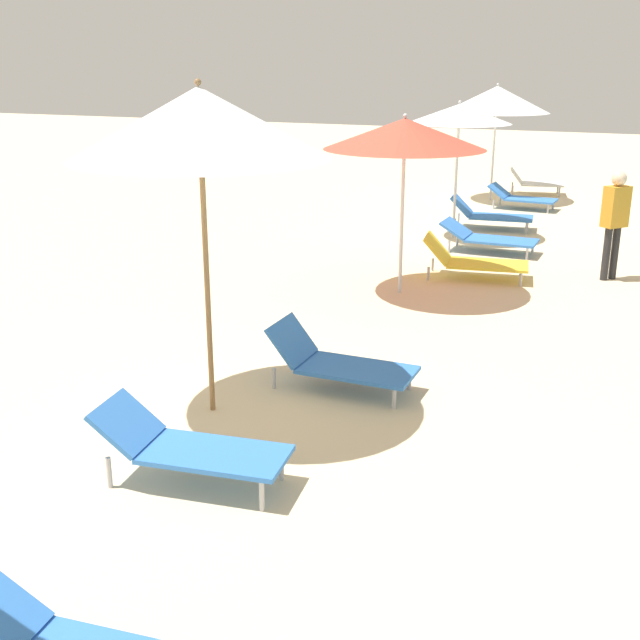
# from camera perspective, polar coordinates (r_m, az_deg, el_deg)

# --- Properties ---
(umbrella_fourth) EXTENTS (2.24, 2.24, 2.98)m
(umbrella_fourth) POSITION_cam_1_polar(r_m,az_deg,el_deg) (6.89, -8.67, 13.84)
(umbrella_fourth) COLOR olive
(umbrella_fourth) RESTS_ON ground
(lounger_fourth_shoreside) EXTENTS (1.44, 0.62, 0.64)m
(lounger_fourth_shoreside) POSITION_cam_1_polar(r_m,az_deg,el_deg) (7.83, 1.28, -3.01)
(lounger_fourth_shoreside) COLOR blue
(lounger_fourth_shoreside) RESTS_ON ground
(lounger_fourth_inland) EXTENTS (1.55, 0.77, 0.61)m
(lounger_fourth_inland) POSITION_cam_1_polar(r_m,az_deg,el_deg) (6.20, -9.45, -8.94)
(lounger_fourth_inland) COLOR blue
(lounger_fourth_inland) RESTS_ON ground
(umbrella_fifth) EXTENTS (2.18, 2.18, 2.46)m
(umbrella_fifth) POSITION_cam_1_polar(r_m,az_deg,el_deg) (10.83, 6.13, 13.19)
(umbrella_fifth) COLOR silver
(umbrella_fifth) RESTS_ON ground
(lounger_fifth_shoreside) EXTENTS (1.63, 0.93, 0.64)m
(lounger_fifth_shoreside) POSITION_cam_1_polar(r_m,az_deg,el_deg) (12.08, 10.93, 4.28)
(lounger_fifth_shoreside) COLOR yellow
(lounger_fifth_shoreside) RESTS_ON ground
(umbrella_sixth) EXTENTS (1.86, 1.86, 2.46)m
(umbrella_sixth) POSITION_cam_1_polar(r_m,az_deg,el_deg) (14.65, 10.02, 14.41)
(umbrella_sixth) COLOR silver
(umbrella_sixth) RESTS_ON ground
(lounger_sixth_shoreside) EXTENTS (1.64, 0.87, 0.64)m
(lounger_sixth_shoreside) POSITION_cam_1_polar(r_m,az_deg,el_deg) (15.78, 12.11, 7.50)
(lounger_sixth_shoreside) COLOR blue
(lounger_sixth_shoreside) RESTS_ON ground
(lounger_sixth_inland) EXTENTS (1.60, 0.65, 0.51)m
(lounger_sixth_inland) POSITION_cam_1_polar(r_m,az_deg,el_deg) (13.82, 12.01, 5.86)
(lounger_sixth_inland) COLOR blue
(lounger_sixth_inland) RESTS_ON ground
(umbrella_farthest) EXTENTS (2.39, 2.39, 2.64)m
(umbrella_farthest) POSITION_cam_1_polar(r_m,az_deg,el_deg) (19.04, 12.64, 15.26)
(umbrella_farthest) COLOR silver
(umbrella_farthest) RESTS_ON ground
(lounger_farthest_shoreside) EXTENTS (1.39, 0.94, 0.63)m
(lounger_farthest_shoreside) POSITION_cam_1_polar(r_m,az_deg,el_deg) (20.28, 15.20, 9.60)
(lounger_farthest_shoreside) COLOR white
(lounger_farthest_shoreside) RESTS_ON ground
(lounger_farthest_inland) EXTENTS (1.48, 0.72, 0.52)m
(lounger_farthest_inland) POSITION_cam_1_polar(r_m,az_deg,el_deg) (18.17, 14.32, 8.58)
(lounger_farthest_inland) COLOR blue
(lounger_farthest_inland) RESTS_ON ground
(person_walking_near) EXTENTS (0.40, 0.42, 1.61)m
(person_walking_near) POSITION_cam_1_polar(r_m,az_deg,el_deg) (12.43, 20.50, 7.11)
(person_walking_near) COLOR #262628
(person_walking_near) RESTS_ON ground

